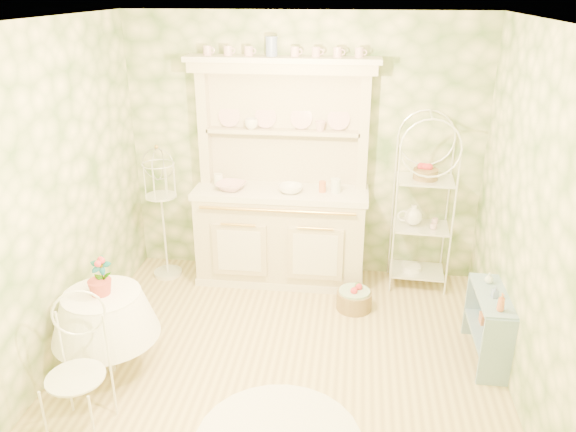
# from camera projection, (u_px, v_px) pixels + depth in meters

# --- Properties ---
(floor) EXTENTS (3.60, 3.60, 0.00)m
(floor) POSITION_uv_depth(u_px,v_px,m) (281.00, 368.00, 4.61)
(floor) COLOR #D8C381
(floor) RESTS_ON ground
(ceiling) EXTENTS (3.60, 3.60, 0.00)m
(ceiling) POSITION_uv_depth(u_px,v_px,m) (278.00, 21.00, 3.57)
(ceiling) COLOR white
(ceiling) RESTS_ON floor
(wall_left) EXTENTS (3.60, 3.60, 0.00)m
(wall_left) POSITION_uv_depth(u_px,v_px,m) (47.00, 206.00, 4.29)
(wall_left) COLOR #F6EBB6
(wall_left) RESTS_ON floor
(wall_right) EXTENTS (3.60, 3.60, 0.00)m
(wall_right) POSITION_uv_depth(u_px,v_px,m) (537.00, 229.00, 3.89)
(wall_right) COLOR #F6EBB6
(wall_right) RESTS_ON floor
(wall_back) EXTENTS (3.60, 3.60, 0.00)m
(wall_back) POSITION_uv_depth(u_px,v_px,m) (304.00, 150.00, 5.74)
(wall_back) COLOR #F6EBB6
(wall_back) RESTS_ON floor
(wall_front) EXTENTS (3.60, 3.60, 0.00)m
(wall_front) POSITION_uv_depth(u_px,v_px,m) (223.00, 374.00, 2.44)
(wall_front) COLOR #F6EBB6
(wall_front) RESTS_ON floor
(kitchen_dresser) EXTENTS (1.87, 0.61, 2.29)m
(kitchen_dresser) POSITION_uv_depth(u_px,v_px,m) (281.00, 177.00, 5.58)
(kitchen_dresser) COLOR beige
(kitchen_dresser) RESTS_ON floor
(bakers_rack) EXTENTS (0.59, 0.44, 1.82)m
(bakers_rack) POSITION_uv_depth(u_px,v_px,m) (423.00, 203.00, 5.57)
(bakers_rack) COLOR white
(bakers_rack) RESTS_ON floor
(side_shelf) EXTENTS (0.28, 0.74, 0.64)m
(side_shelf) POSITION_uv_depth(u_px,v_px,m) (488.00, 325.00, 4.62)
(side_shelf) COLOR #82A4BA
(side_shelf) RESTS_ON floor
(round_table) EXTENTS (0.79, 0.79, 0.67)m
(round_table) POSITION_uv_depth(u_px,v_px,m) (107.00, 335.00, 4.46)
(round_table) COLOR white
(round_table) RESTS_ON floor
(cafe_chair) EXTENTS (0.50, 0.50, 0.83)m
(cafe_chair) POSITION_uv_depth(u_px,v_px,m) (76.00, 382.00, 3.82)
(cafe_chair) COLOR white
(cafe_chair) RESTS_ON floor
(birdcage_stand) EXTENTS (0.33, 0.33, 1.39)m
(birdcage_stand) POSITION_uv_depth(u_px,v_px,m) (163.00, 215.00, 5.83)
(birdcage_stand) COLOR white
(birdcage_stand) RESTS_ON floor
(floor_basket) EXTENTS (0.38, 0.38, 0.20)m
(floor_basket) POSITION_uv_depth(u_px,v_px,m) (354.00, 300.00, 5.42)
(floor_basket) COLOR olive
(floor_basket) RESTS_ON floor
(bowl_floral) EXTENTS (0.35, 0.35, 0.07)m
(bowl_floral) POSITION_uv_depth(u_px,v_px,m) (231.00, 189.00, 5.63)
(bowl_floral) COLOR white
(bowl_floral) RESTS_ON kitchen_dresser
(bowl_white) EXTENTS (0.26, 0.26, 0.08)m
(bowl_white) POSITION_uv_depth(u_px,v_px,m) (291.00, 192.00, 5.55)
(bowl_white) COLOR white
(bowl_white) RESTS_ON kitchen_dresser
(cup_left) EXTENTS (0.16, 0.16, 0.11)m
(cup_left) POSITION_uv_depth(u_px,v_px,m) (251.00, 126.00, 5.59)
(cup_left) COLOR white
(cup_left) RESTS_ON kitchen_dresser
(cup_right) EXTENTS (0.14, 0.14, 0.10)m
(cup_right) POSITION_uv_depth(u_px,v_px,m) (320.00, 128.00, 5.51)
(cup_right) COLOR white
(cup_right) RESTS_ON kitchen_dresser
(potted_geranium) EXTENTS (0.17, 0.13, 0.30)m
(potted_geranium) POSITION_uv_depth(u_px,v_px,m) (102.00, 277.00, 4.28)
(potted_geranium) COLOR #3F7238
(potted_geranium) RESTS_ON round_table
(bottle_amber) EXTENTS (0.07, 0.07, 0.15)m
(bottle_amber) POSITION_uv_depth(u_px,v_px,m) (501.00, 303.00, 4.25)
(bottle_amber) COLOR #D27240
(bottle_amber) RESTS_ON side_shelf
(bottle_blue) EXTENTS (0.06, 0.06, 0.10)m
(bottle_blue) POSITION_uv_depth(u_px,v_px,m) (495.00, 293.00, 4.45)
(bottle_blue) COLOR #7387BA
(bottle_blue) RESTS_ON side_shelf
(bottle_glass) EXTENTS (0.07, 0.07, 0.09)m
(bottle_glass) POSITION_uv_depth(u_px,v_px,m) (489.00, 279.00, 4.66)
(bottle_glass) COLOR silver
(bottle_glass) RESTS_ON side_shelf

